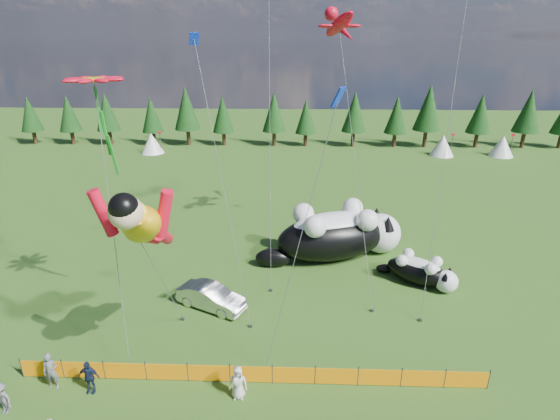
# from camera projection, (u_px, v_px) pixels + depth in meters

# --- Properties ---
(ground) EXTENTS (160.00, 160.00, 0.00)m
(ground) POSITION_uv_depth(u_px,v_px,m) (257.00, 341.00, 23.45)
(ground) COLOR #12370A
(ground) RESTS_ON ground
(safety_fence) EXTENTS (22.06, 0.06, 1.10)m
(safety_fence) POSITION_uv_depth(u_px,v_px,m) (251.00, 374.00, 20.48)
(safety_fence) COLOR #262626
(safety_fence) RESTS_ON ground
(tree_line) EXTENTS (90.00, 4.00, 8.00)m
(tree_line) POSITION_uv_depth(u_px,v_px,m) (282.00, 119.00, 63.72)
(tree_line) COLOR black
(tree_line) RESTS_ON ground
(festival_tents) EXTENTS (50.00, 3.20, 2.80)m
(festival_tents) POSITION_uv_depth(u_px,v_px,m) (361.00, 145.00, 59.69)
(festival_tents) COLOR white
(festival_tents) RESTS_ON ground
(cat_large) EXTENTS (10.87, 6.32, 4.03)m
(cat_large) POSITION_uv_depth(u_px,v_px,m) (339.00, 233.00, 31.74)
(cat_large) COLOR black
(cat_large) RESTS_ON ground
(cat_small) EXTENTS (4.83, 3.88, 1.97)m
(cat_small) POSITION_uv_depth(u_px,v_px,m) (421.00, 271.00, 28.62)
(cat_small) COLOR black
(cat_small) RESTS_ON ground
(car) EXTENTS (4.53, 3.21, 1.42)m
(car) POSITION_uv_depth(u_px,v_px,m) (211.00, 297.00, 26.16)
(car) COLOR silver
(car) RESTS_ON ground
(spectator_a) EXTENTS (0.72, 0.50, 1.86)m
(spectator_a) POSITION_uv_depth(u_px,v_px,m) (51.00, 371.00, 20.07)
(spectator_a) COLOR #5E5D63
(spectator_a) RESTS_ON ground
(spectator_c) EXTENTS (1.01, 0.55, 1.69)m
(spectator_c) POSITION_uv_depth(u_px,v_px,m) (89.00, 377.00, 19.85)
(spectator_c) COLOR #141F39
(spectator_c) RESTS_ON ground
(spectator_d) EXTENTS (1.14, 0.81, 1.59)m
(spectator_d) POSITION_uv_depth(u_px,v_px,m) (1.00, 399.00, 18.72)
(spectator_d) COLOR #5E5D63
(spectator_d) RESTS_ON ground
(spectator_e) EXTENTS (0.83, 0.55, 1.69)m
(spectator_e) POSITION_uv_depth(u_px,v_px,m) (238.00, 383.00, 19.52)
(spectator_e) COLOR silver
(spectator_e) RESTS_ON ground
(superhero_kite) EXTENTS (6.66, 7.67, 10.72)m
(superhero_kite) POSITION_uv_depth(u_px,v_px,m) (141.00, 224.00, 18.42)
(superhero_kite) COLOR #E2A70B
(superhero_kite) RESTS_ON ground
(gecko_kite) EXTENTS (4.56, 13.32, 18.84)m
(gecko_kite) POSITION_uv_depth(u_px,v_px,m) (339.00, 24.00, 29.43)
(gecko_kite) COLOR red
(gecko_kite) RESTS_ON ground
(flower_kite) EXTENTS (3.54, 6.18, 14.04)m
(flower_kite) POSITION_uv_depth(u_px,v_px,m) (94.00, 83.00, 20.12)
(flower_kite) COLOR red
(flower_kite) RESTS_ON ground
(diamond_kite_a) EXTENTS (3.90, 5.84, 16.36)m
(diamond_kite_a) POSITION_uv_depth(u_px,v_px,m) (197.00, 55.00, 24.20)
(diamond_kite_a) COLOR #0C2CBB
(diamond_kite_a) RESTS_ON ground
(diamond_kite_c) EXTENTS (3.31, 1.07, 13.97)m
(diamond_kite_c) POSITION_uv_depth(u_px,v_px,m) (335.00, 111.00, 16.34)
(diamond_kite_c) COLOR #0C2CBB
(diamond_kite_c) RESTS_ON ground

